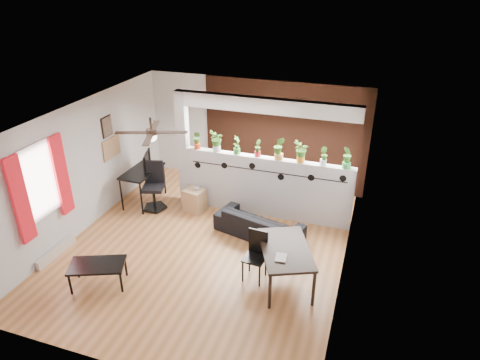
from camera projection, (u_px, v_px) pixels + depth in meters
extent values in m
cube|color=#9B6032|center=(206.00, 247.00, 8.37)|extent=(6.30, 7.10, 0.10)
cube|color=#B7B7BA|center=(252.00, 132.00, 10.34)|extent=(6.30, 0.04, 2.90)
cube|color=#B7B7BA|center=(108.00, 293.00, 5.21)|extent=(6.30, 0.04, 2.90)
cube|color=#B7B7BA|center=(83.00, 167.00, 8.52)|extent=(0.04, 7.10, 2.90)
cube|color=#B7B7BA|center=(351.00, 209.00, 7.03)|extent=(0.04, 7.10, 2.90)
cube|color=white|center=(201.00, 114.00, 7.17)|extent=(6.30, 7.10, 0.10)
cube|color=#BCBCC1|center=(267.00, 187.00, 9.10)|extent=(3.60, 0.18, 1.35)
cube|color=white|center=(270.00, 106.00, 8.31)|extent=(3.60, 0.18, 0.30)
cube|color=#BCBCC1|center=(184.00, 149.00, 9.36)|extent=(0.22, 0.20, 2.60)
cube|color=#A14C2F|center=(284.00, 136.00, 10.07)|extent=(3.90, 0.05, 2.60)
cube|color=black|center=(266.00, 171.00, 8.84)|extent=(3.31, 0.01, 0.02)
cylinder|color=black|center=(198.00, 165.00, 9.31)|extent=(0.14, 0.01, 0.14)
cylinder|color=black|center=(224.00, 166.00, 9.10)|extent=(0.14, 0.01, 0.14)
cylinder|color=black|center=(252.00, 166.00, 8.89)|extent=(0.14, 0.01, 0.14)
cylinder|color=black|center=(281.00, 177.00, 8.78)|extent=(0.14, 0.01, 0.14)
cylinder|color=black|center=(311.00, 178.00, 8.57)|extent=(0.14, 0.01, 0.14)
cylinder|color=black|center=(343.00, 178.00, 8.36)|extent=(0.14, 0.01, 0.14)
cube|color=white|center=(38.00, 181.00, 7.38)|extent=(0.02, 0.95, 1.25)
cube|color=white|center=(39.00, 181.00, 7.37)|extent=(0.04, 1.05, 1.35)
cube|color=red|center=(20.00, 200.00, 6.98)|extent=(0.06, 0.30, 1.55)
cube|color=red|center=(61.00, 175.00, 7.83)|extent=(0.06, 0.30, 1.55)
cube|color=beige|center=(56.00, 251.00, 8.02)|extent=(0.08, 1.00, 0.18)
cube|color=#A4774F|center=(111.00, 148.00, 9.29)|extent=(0.03, 0.60, 0.45)
cube|color=#8C7259|center=(107.00, 127.00, 9.03)|extent=(0.03, 0.30, 0.40)
cube|color=black|center=(107.00, 127.00, 9.03)|extent=(0.02, 0.34, 0.44)
cylinder|color=black|center=(151.00, 123.00, 7.21)|extent=(0.04, 0.04, 0.20)
cylinder|color=black|center=(151.00, 132.00, 7.28)|extent=(0.18, 0.18, 0.10)
sphere|color=white|center=(152.00, 137.00, 7.32)|extent=(0.17, 0.17, 0.17)
cube|color=black|center=(171.00, 132.00, 7.29)|extent=(0.55, 0.29, 0.01)
cube|color=black|center=(154.00, 126.00, 7.59)|extent=(0.29, 0.55, 0.01)
cube|color=black|center=(131.00, 133.00, 7.28)|extent=(0.55, 0.29, 0.01)
cube|color=black|center=(148.00, 140.00, 6.98)|extent=(0.29, 0.55, 0.01)
cylinder|color=#D94719|center=(197.00, 146.00, 9.22)|extent=(0.14, 0.14, 0.12)
imported|color=#235317|center=(197.00, 138.00, 9.14)|extent=(0.24, 0.21, 0.30)
cylinder|color=white|center=(217.00, 148.00, 9.09)|extent=(0.17, 0.17, 0.12)
imported|color=#235317|center=(217.00, 139.00, 9.00)|extent=(0.22, 0.26, 0.36)
cylinder|color=#317F2E|center=(237.00, 151.00, 8.96)|extent=(0.14, 0.14, 0.12)
imported|color=#235317|center=(237.00, 143.00, 8.88)|extent=(0.19, 0.22, 0.30)
cylinder|color=red|center=(258.00, 154.00, 8.84)|extent=(0.12, 0.12, 0.12)
imported|color=#235317|center=(258.00, 146.00, 8.76)|extent=(0.19, 0.21, 0.26)
cylinder|color=gold|center=(279.00, 156.00, 8.71)|extent=(0.18, 0.18, 0.12)
imported|color=#235317|center=(279.00, 146.00, 8.60)|extent=(0.28, 0.23, 0.38)
cylinder|color=orange|center=(301.00, 159.00, 8.58)|extent=(0.16, 0.16, 0.12)
imported|color=#235317|center=(301.00, 149.00, 8.48)|extent=(0.21, 0.25, 0.35)
cylinder|color=white|center=(323.00, 162.00, 8.45)|extent=(0.13, 0.13, 0.12)
imported|color=#235317|center=(324.00, 154.00, 8.37)|extent=(0.23, 0.22, 0.27)
cylinder|color=green|center=(346.00, 165.00, 8.32)|extent=(0.17, 0.17, 0.12)
imported|color=#235317|center=(348.00, 155.00, 8.23)|extent=(0.25, 0.28, 0.35)
imported|color=black|center=(259.00, 224.00, 8.56)|extent=(1.81, 1.07, 0.50)
cube|color=tan|center=(195.00, 200.00, 9.44)|extent=(0.49, 0.46, 0.52)
imported|color=gray|center=(196.00, 188.00, 9.29)|extent=(0.14, 0.14, 0.09)
cube|color=black|center=(142.00, 171.00, 9.56)|extent=(0.60, 1.12, 0.04)
cylinder|color=black|center=(121.00, 195.00, 9.38)|extent=(0.04, 0.04, 0.76)
cylinder|color=black|center=(141.00, 199.00, 9.23)|extent=(0.04, 0.04, 0.76)
cylinder|color=black|center=(146.00, 176.00, 10.25)|extent=(0.04, 0.04, 0.76)
cylinder|color=black|center=(164.00, 179.00, 10.10)|extent=(0.04, 0.04, 0.76)
imported|color=black|center=(145.00, 163.00, 9.64)|extent=(0.35, 0.17, 0.20)
cylinder|color=black|center=(155.00, 207.00, 9.59)|extent=(0.56, 0.56, 0.04)
cylinder|color=black|center=(154.00, 198.00, 9.48)|extent=(0.06, 0.06, 0.47)
cube|color=black|center=(153.00, 188.00, 9.37)|extent=(0.56, 0.56, 0.07)
cube|color=black|center=(154.00, 171.00, 9.42)|extent=(0.43, 0.18, 0.51)
cube|color=black|center=(286.00, 249.00, 7.07)|extent=(1.23, 1.49, 0.05)
cylinder|color=black|center=(270.00, 292.00, 6.66)|extent=(0.05, 0.05, 0.65)
cylinder|color=black|center=(314.00, 289.00, 6.72)|extent=(0.05, 0.05, 0.65)
cylinder|color=black|center=(259.00, 247.00, 7.73)|extent=(0.05, 0.05, 0.65)
cylinder|color=black|center=(297.00, 245.00, 7.79)|extent=(0.05, 0.05, 0.65)
imported|color=gray|center=(275.00, 257.00, 6.83)|extent=(0.20, 0.26, 0.02)
cube|color=black|center=(255.00, 258.00, 7.26)|extent=(0.39, 0.39, 0.03)
cube|color=black|center=(258.00, 241.00, 7.29)|extent=(0.35, 0.06, 0.46)
cube|color=black|center=(243.00, 271.00, 7.28)|extent=(0.03, 0.03, 0.43)
cube|color=black|center=(260.00, 276.00, 7.18)|extent=(0.03, 0.03, 0.43)
cube|color=black|center=(250.00, 251.00, 7.44)|extent=(0.03, 0.03, 0.88)
cube|color=black|center=(266.00, 255.00, 7.33)|extent=(0.03, 0.03, 0.88)
cube|color=black|center=(97.00, 265.00, 7.13)|extent=(1.03, 0.81, 0.04)
cylinder|color=black|center=(70.00, 285.00, 7.02)|extent=(0.04, 0.04, 0.38)
cylinder|color=black|center=(121.00, 282.00, 7.06)|extent=(0.04, 0.04, 0.38)
cylinder|color=black|center=(77.00, 268.00, 7.39)|extent=(0.04, 0.04, 0.38)
cylinder|color=black|center=(126.00, 266.00, 7.44)|extent=(0.04, 0.04, 0.38)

